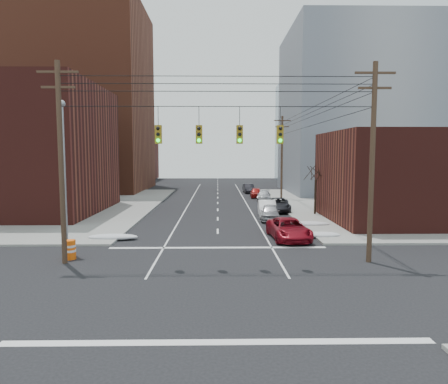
{
  "coord_description": "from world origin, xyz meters",
  "views": [
    {
      "loc": [
        0.01,
        -18.83,
        6.06
      ],
      "look_at": [
        0.51,
        13.02,
        3.0
      ],
      "focal_mm": 32.0,
      "sensor_mm": 36.0,
      "label": 1
    }
  ],
  "objects_px": {
    "parked_car_d": "(264,196)",
    "parked_car_c": "(279,205)",
    "parked_car_b": "(267,208)",
    "lot_car_d": "(72,196)",
    "parked_car_a": "(270,212)",
    "lot_car_c": "(64,203)",
    "parked_car_e": "(256,193)",
    "construction_barrel": "(70,249)",
    "red_pickup": "(289,229)",
    "parked_car_f": "(249,188)",
    "lot_car_b": "(89,196)",
    "lot_car_a": "(61,206)"
  },
  "relations": [
    {
      "from": "parked_car_b",
      "to": "red_pickup",
      "type": "bearing_deg",
      "value": -85.57
    },
    {
      "from": "parked_car_c",
      "to": "lot_car_d",
      "type": "bearing_deg",
      "value": 167.23
    },
    {
      "from": "lot_car_b",
      "to": "parked_car_a",
      "type": "bearing_deg",
      "value": -99.93
    },
    {
      "from": "parked_car_d",
      "to": "parked_car_c",
      "type": "bearing_deg",
      "value": -79.96
    },
    {
      "from": "lot_car_c",
      "to": "parked_car_a",
      "type": "bearing_deg",
      "value": -102.79
    },
    {
      "from": "parked_car_b",
      "to": "lot_car_d",
      "type": "distance_m",
      "value": 25.46
    },
    {
      "from": "parked_car_f",
      "to": "lot_car_d",
      "type": "bearing_deg",
      "value": -154.95
    },
    {
      "from": "parked_car_a",
      "to": "parked_car_d",
      "type": "xyz_separation_m",
      "value": [
        1.22,
        15.58,
        -0.1
      ]
    },
    {
      "from": "parked_car_e",
      "to": "construction_barrel",
      "type": "relative_size",
      "value": 3.56
    },
    {
      "from": "parked_car_d",
      "to": "lot_car_a",
      "type": "xyz_separation_m",
      "value": [
        -21.8,
        -11.52,
        0.17
      ]
    },
    {
      "from": "red_pickup",
      "to": "construction_barrel",
      "type": "distance_m",
      "value": 14.51
    },
    {
      "from": "lot_car_b",
      "to": "parked_car_b",
      "type": "bearing_deg",
      "value": -95.15
    },
    {
      "from": "parked_car_c",
      "to": "construction_barrel",
      "type": "bearing_deg",
      "value": -123.03
    },
    {
      "from": "parked_car_d",
      "to": "lot_car_c",
      "type": "height_order",
      "value": "lot_car_c"
    },
    {
      "from": "parked_car_c",
      "to": "parked_car_d",
      "type": "distance_m",
      "value": 10.11
    },
    {
      "from": "parked_car_b",
      "to": "parked_car_e",
      "type": "xyz_separation_m",
      "value": [
        0.55,
        16.66,
        -0.09
      ]
    },
    {
      "from": "parked_car_f",
      "to": "construction_barrel",
      "type": "height_order",
      "value": "parked_car_f"
    },
    {
      "from": "parked_car_b",
      "to": "parked_car_e",
      "type": "relative_size",
      "value": 1.18
    },
    {
      "from": "parked_car_f",
      "to": "lot_car_a",
      "type": "xyz_separation_m",
      "value": [
        -20.58,
        -21.64,
        0.09
      ]
    },
    {
      "from": "parked_car_a",
      "to": "parked_car_e",
      "type": "bearing_deg",
      "value": 94.99
    },
    {
      "from": "parked_car_e",
      "to": "parked_car_a",
      "type": "bearing_deg",
      "value": -88.85
    },
    {
      "from": "parked_car_d",
      "to": "lot_car_c",
      "type": "distance_m",
      "value": 24.22
    },
    {
      "from": "parked_car_d",
      "to": "lot_car_d",
      "type": "bearing_deg",
      "value": -167.13
    },
    {
      "from": "lot_car_a",
      "to": "lot_car_d",
      "type": "xyz_separation_m",
      "value": [
        -2.31,
        9.43,
        0.06
      ]
    },
    {
      "from": "lot_car_c",
      "to": "parked_car_d",
      "type": "bearing_deg",
      "value": -63.54
    },
    {
      "from": "parked_car_d",
      "to": "lot_car_d",
      "type": "height_order",
      "value": "lot_car_d"
    },
    {
      "from": "parked_car_e",
      "to": "lot_car_b",
      "type": "xyz_separation_m",
      "value": [
        -21.26,
        -5.67,
        0.13
      ]
    },
    {
      "from": "parked_car_d",
      "to": "parked_car_f",
      "type": "bearing_deg",
      "value": 104.79
    },
    {
      "from": "parked_car_f",
      "to": "lot_car_d",
      "type": "xyz_separation_m",
      "value": [
        -22.89,
        -12.22,
        0.15
      ]
    },
    {
      "from": "parked_car_a",
      "to": "lot_car_c",
      "type": "height_order",
      "value": "lot_car_c"
    },
    {
      "from": "lot_car_b",
      "to": "red_pickup",
      "type": "bearing_deg",
      "value": -112.89
    },
    {
      "from": "parked_car_c",
      "to": "parked_car_d",
      "type": "xyz_separation_m",
      "value": [
        -0.38,
        10.1,
        -0.09
      ]
    },
    {
      "from": "parked_car_d",
      "to": "parked_car_f",
      "type": "xyz_separation_m",
      "value": [
        -1.22,
        10.12,
        0.09
      ]
    },
    {
      "from": "red_pickup",
      "to": "parked_car_f",
      "type": "bearing_deg",
      "value": 86.81
    },
    {
      "from": "parked_car_b",
      "to": "lot_car_d",
      "type": "bearing_deg",
      "value": 157.05
    },
    {
      "from": "parked_car_f",
      "to": "construction_barrel",
      "type": "distance_m",
      "value": 41.25
    },
    {
      "from": "parked_car_e",
      "to": "lot_car_c",
      "type": "bearing_deg",
      "value": -146.08
    },
    {
      "from": "parked_car_e",
      "to": "lot_car_b",
      "type": "bearing_deg",
      "value": -162.26
    },
    {
      "from": "parked_car_a",
      "to": "parked_car_c",
      "type": "relative_size",
      "value": 0.83
    },
    {
      "from": "parked_car_a",
      "to": "lot_car_d",
      "type": "relative_size",
      "value": 1.03
    },
    {
      "from": "lot_car_b",
      "to": "construction_barrel",
      "type": "bearing_deg",
      "value": -141.67
    },
    {
      "from": "lot_car_a",
      "to": "parked_car_b",
      "type": "bearing_deg",
      "value": -93.71
    },
    {
      "from": "red_pickup",
      "to": "lot_car_a",
      "type": "xyz_separation_m",
      "value": [
        -20.83,
        12.22,
        0.05
      ]
    },
    {
      "from": "parked_car_f",
      "to": "lot_car_b",
      "type": "height_order",
      "value": "lot_car_b"
    },
    {
      "from": "parked_car_d",
      "to": "parked_car_b",
      "type": "bearing_deg",
      "value": -87.37
    },
    {
      "from": "parked_car_c",
      "to": "parked_car_f",
      "type": "bearing_deg",
      "value": 99.86
    },
    {
      "from": "lot_car_c",
      "to": "construction_barrel",
      "type": "bearing_deg",
      "value": -155.18
    },
    {
      "from": "lot_car_c",
      "to": "parked_car_b",
      "type": "bearing_deg",
      "value": -96.78
    },
    {
      "from": "parked_car_b",
      "to": "parked_car_d",
      "type": "bearing_deg",
      "value": 87.79
    },
    {
      "from": "parked_car_c",
      "to": "parked_car_f",
      "type": "height_order",
      "value": "parked_car_c"
    }
  ]
}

